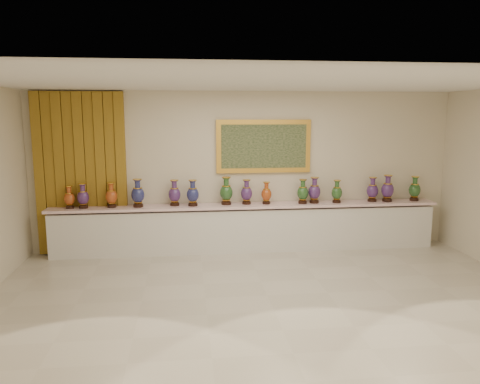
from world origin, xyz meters
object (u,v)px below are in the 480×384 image
object	(u,v)px
counter	(247,228)
vase_0	(69,198)
vase_1	(83,197)
vase_2	(111,196)

from	to	relation	value
counter	vase_0	distance (m)	3.28
vase_1	vase_2	xyz separation A→B (m)	(0.49, 0.02, 0.00)
counter	vase_2	bearing A→B (deg)	-179.67
counter	vase_1	world-z (taller)	vase_1
vase_1	vase_0	bearing A→B (deg)	176.86
vase_1	vase_2	distance (m)	0.49
vase_0	vase_1	xyz separation A→B (m)	(0.24, -0.01, 0.02)
vase_1	vase_2	world-z (taller)	vase_2
counter	vase_1	distance (m)	3.05
counter	vase_2	size ratio (longest dim) A/B	15.92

